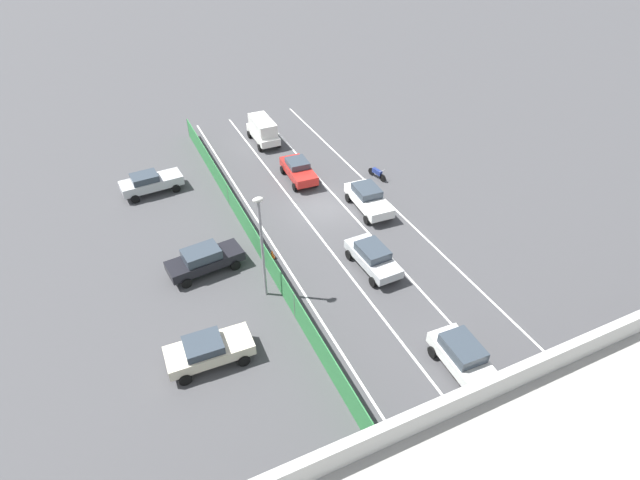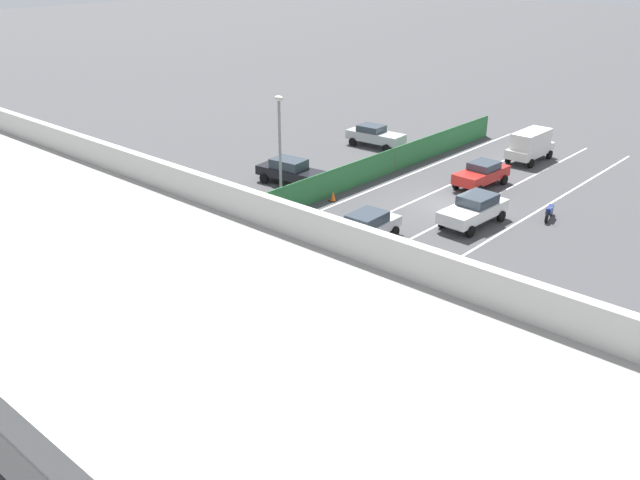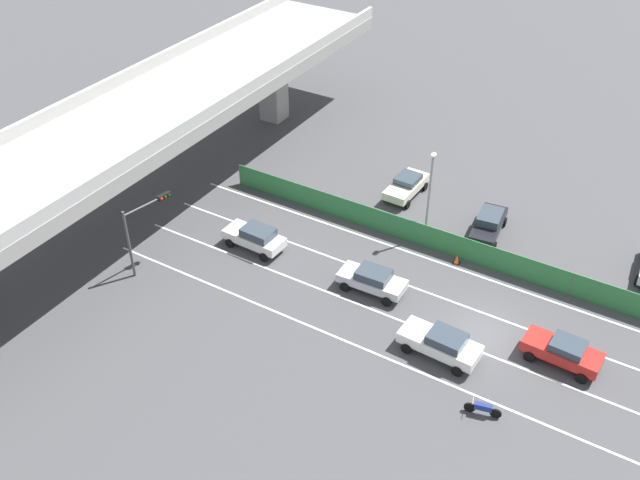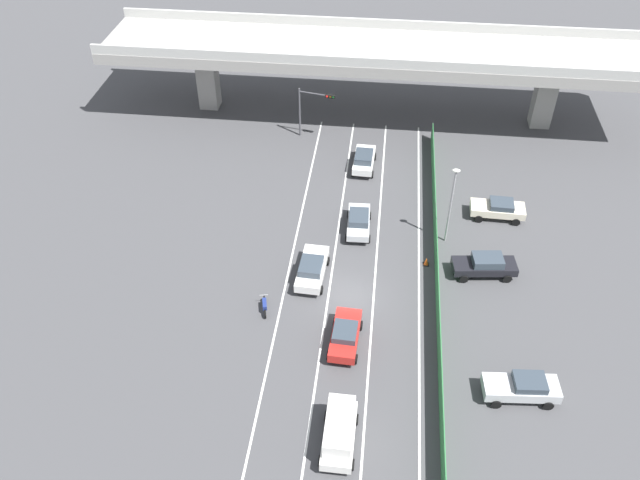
{
  "view_description": "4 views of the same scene",
  "coord_description": "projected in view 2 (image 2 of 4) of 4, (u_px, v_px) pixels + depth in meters",
  "views": [
    {
      "loc": [
        13.17,
        28.2,
        20.62
      ],
      "look_at": [
        2.93,
        6.11,
        2.1
      ],
      "focal_mm": 28.27,
      "sensor_mm": 36.0,
      "label": 1
    },
    {
      "loc": [
        -20.47,
        34.16,
        14.68
      ],
      "look_at": [
        0.09,
        11.16,
        1.21
      ],
      "focal_mm": 38.39,
      "sensor_mm": 36.0,
      "label": 2
    },
    {
      "loc": [
        -31.33,
        -7.42,
        29.52
      ],
      "look_at": [
        0.65,
        11.83,
        1.93
      ],
      "focal_mm": 40.13,
      "sensor_mm": 36.0,
      "label": 3
    },
    {
      "loc": [
        1.52,
        -32.78,
        33.05
      ],
      "look_at": [
        -2.66,
        3.75,
        1.9
      ],
      "focal_mm": 36.41,
      "sensor_mm": 36.0,
      "label": 4
    }
  ],
  "objects": [
    {
      "name": "lane_line_mid_right",
      "position": [
        391.0,
        212.0,
        40.55
      ],
      "size": [
        0.14,
        42.29,
        0.01
      ],
      "primitive_type": "cube",
      "color": "silver",
      "rests_on": "ground"
    },
    {
      "name": "car_sedan_silver",
      "position": [
        366.0,
        226.0,
        36.17
      ],
      "size": [
        2.08,
        4.35,
        1.58
      ],
      "color": "#B7BABC",
      "rests_on": "ground"
    },
    {
      "name": "parked_wagon_silver",
      "position": [
        375.0,
        135.0,
        53.09
      ],
      "size": [
        4.69,
        2.24,
        1.65
      ],
      "color": "#B2B5B7",
      "rests_on": "ground"
    },
    {
      "name": "traffic_light",
      "position": [
        240.0,
        309.0,
        22.49
      ],
      "size": [
        3.58,
        1.05,
        5.0
      ],
      "color": "#47474C",
      "rests_on": "ground"
    },
    {
      "name": "ground_plane",
      "position": [
        443.0,
        204.0,
        41.72
      ],
      "size": [
        300.0,
        300.0,
        0.0
      ],
      "primitive_type": "plane",
      "color": "#424244"
    },
    {
      "name": "motorcycle",
      "position": [
        549.0,
        212.0,
        39.29
      ],
      "size": [
        0.7,
        1.92,
        0.93
      ],
      "color": "black",
      "rests_on": "ground"
    },
    {
      "name": "car_van_white",
      "position": [
        531.0,
        144.0,
        49.46
      ],
      "size": [
        2.01,
        4.36,
        2.22
      ],
      "color": "silver",
      "rests_on": "ground"
    },
    {
      "name": "street_lamp",
      "position": [
        280.0,
        141.0,
        39.45
      ],
      "size": [
        0.6,
        0.36,
        6.76
      ],
      "color": "gray",
      "rests_on": "ground"
    },
    {
      "name": "car_sedan_red",
      "position": [
        482.0,
        173.0,
        44.34
      ],
      "size": [
        2.13,
        4.39,
        1.62
      ],
      "color": "red",
      "rests_on": "ground"
    },
    {
      "name": "lane_line_left_edge",
      "position": [
        488.0,
        241.0,
        36.61
      ],
      "size": [
        0.14,
        42.29,
        0.01
      ],
      "primitive_type": "cube",
      "color": "silver",
      "rests_on": "ground"
    },
    {
      "name": "car_hatchback_white",
      "position": [
        243.0,
        283.0,
        30.0
      ],
      "size": [
        2.08,
        4.33,
        1.7
      ],
      "color": "silver",
      "rests_on": "ground"
    },
    {
      "name": "lane_line_mid_left",
      "position": [
        437.0,
        225.0,
        38.58
      ],
      "size": [
        0.14,
        42.29,
        0.01
      ],
      "primitive_type": "cube",
      "color": "silver",
      "rests_on": "ground"
    },
    {
      "name": "parked_sedan_dark",
      "position": [
        290.0,
        171.0,
        44.82
      ],
      "size": [
        4.82,
        2.37,
        1.68
      ],
      "color": "black",
      "rests_on": "ground"
    },
    {
      "name": "lane_line_right_edge",
      "position": [
        349.0,
        199.0,
        42.52
      ],
      "size": [
        0.14,
        42.29,
        0.01
      ],
      "primitive_type": "cube",
      "color": "silver",
      "rests_on": "ground"
    },
    {
      "name": "traffic_cone",
      "position": [
        333.0,
        196.0,
        42.1
      ],
      "size": [
        0.47,
        0.47,
        0.65
      ],
      "color": "orange",
      "rests_on": "ground"
    },
    {
      "name": "car_sedan_white",
      "position": [
        474.0,
        209.0,
        38.38
      ],
      "size": [
        2.24,
        4.71,
        1.69
      ],
      "color": "white",
      "rests_on": "ground"
    },
    {
      "name": "green_fence",
      "position": [
        334.0,
        182.0,
        42.91
      ],
      "size": [
        0.1,
        38.39,
        1.72
      ],
      "color": "#2D753D",
      "rests_on": "ground"
    },
    {
      "name": "parked_sedan_cream",
      "position": [
        189.0,
        193.0,
        40.98
      ],
      "size": [
        4.4,
        2.13,
        1.56
      ],
      "color": "beige",
      "rests_on": "ground"
    }
  ]
}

